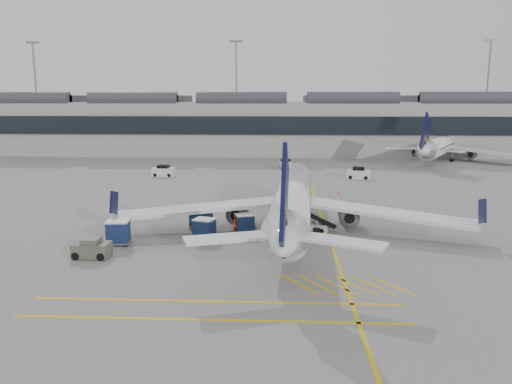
{
  "coord_description": "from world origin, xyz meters",
  "views": [
    {
      "loc": [
        5.68,
        -37.74,
        11.91
      ],
      "look_at": [
        3.69,
        3.99,
        4.0
      ],
      "focal_mm": 35.0,
      "sensor_mm": 36.0,
      "label": 1
    }
  ],
  "objects_px": {
    "baggage_cart_a": "(204,229)",
    "pushback_tug": "(92,249)",
    "belt_loader": "(309,225)",
    "ramp_agent_b": "(235,224)",
    "airliner_main": "(292,201)",
    "ramp_agent_a": "(272,220)"
  },
  "relations": [
    {
      "from": "airliner_main",
      "to": "belt_loader",
      "type": "xyz_separation_m",
      "value": [
        1.54,
        0.18,
        -2.24
      ]
    },
    {
      "from": "belt_loader",
      "to": "pushback_tug",
      "type": "xyz_separation_m",
      "value": [
        -16.87,
        -8.85,
        0.17
      ]
    },
    {
      "from": "airliner_main",
      "to": "ramp_agent_b",
      "type": "bearing_deg",
      "value": -161.56
    },
    {
      "from": "baggage_cart_a",
      "to": "pushback_tug",
      "type": "distance_m",
      "value": 9.35
    },
    {
      "from": "airliner_main",
      "to": "ramp_agent_a",
      "type": "distance_m",
      "value": 2.57
    },
    {
      "from": "baggage_cart_a",
      "to": "airliner_main",
      "type": "bearing_deg",
      "value": 42.65
    },
    {
      "from": "airliner_main",
      "to": "baggage_cart_a",
      "type": "relative_size",
      "value": 16.66
    },
    {
      "from": "baggage_cart_a",
      "to": "pushback_tug",
      "type": "xyz_separation_m",
      "value": [
        -7.81,
        -5.14,
        -0.32
      ]
    },
    {
      "from": "pushback_tug",
      "to": "ramp_agent_a",
      "type": "bearing_deg",
      "value": 34.38
    },
    {
      "from": "baggage_cart_a",
      "to": "ramp_agent_a",
      "type": "distance_m",
      "value": 6.65
    },
    {
      "from": "belt_loader",
      "to": "airliner_main",
      "type": "bearing_deg",
      "value": -157.01
    },
    {
      "from": "baggage_cart_a",
      "to": "ramp_agent_a",
      "type": "bearing_deg",
      "value": 48.91
    },
    {
      "from": "baggage_cart_a",
      "to": "ramp_agent_a",
      "type": "xyz_separation_m",
      "value": [
        5.67,
        3.47,
        -0.04
      ]
    },
    {
      "from": "belt_loader",
      "to": "ramp_agent_b",
      "type": "relative_size",
      "value": 2.62
    },
    {
      "from": "baggage_cart_a",
      "to": "ramp_agent_b",
      "type": "relative_size",
      "value": 1.29
    },
    {
      "from": "belt_loader",
      "to": "ramp_agent_b",
      "type": "bearing_deg",
      "value": -150.5
    },
    {
      "from": "ramp_agent_a",
      "to": "ramp_agent_b",
      "type": "bearing_deg",
      "value": 173.26
    },
    {
      "from": "belt_loader",
      "to": "baggage_cart_a",
      "type": "relative_size",
      "value": 2.04
    },
    {
      "from": "pushback_tug",
      "to": "ramp_agent_b",
      "type": "bearing_deg",
      "value": 37.31
    },
    {
      "from": "ramp_agent_a",
      "to": "ramp_agent_b",
      "type": "height_order",
      "value": "ramp_agent_a"
    },
    {
      "from": "belt_loader",
      "to": "baggage_cart_a",
      "type": "bearing_deg",
      "value": -141.28
    },
    {
      "from": "belt_loader",
      "to": "ramp_agent_a",
      "type": "distance_m",
      "value": 3.42
    }
  ]
}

